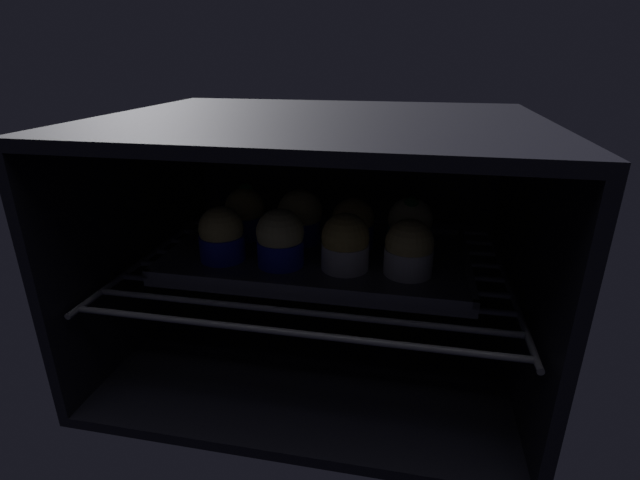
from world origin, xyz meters
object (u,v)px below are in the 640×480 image
(muffin_row0_col0, at_px, (222,235))
(muffin_row1_col0, at_px, (245,214))
(muffin_row0_col2, at_px, (345,244))
(muffin_row1_col1, at_px, (300,218))
(muffin_row1_col3, at_px, (410,225))
(muffin_row0_col3, at_px, (409,249))
(baking_tray, at_px, (320,257))
(muffin_row1_col2, at_px, (353,225))
(muffin_row0_col1, at_px, (280,239))

(muffin_row0_col0, bearing_deg, muffin_row1_col0, 88.91)
(muffin_row0_col2, bearing_deg, muffin_row1_col1, 134.16)
(muffin_row0_col0, height_order, muffin_row1_col3, muffin_row1_col3)
(muffin_row0_col3, height_order, muffin_row1_col3, muffin_row1_col3)
(baking_tray, relative_size, muffin_row1_col2, 5.67)
(muffin_row1_col2, xyz_separation_m, muffin_row1_col3, (0.09, 0.00, 0.00))
(baking_tray, bearing_deg, muffin_row1_col1, 132.52)
(muffin_row0_col2, bearing_deg, muffin_row0_col3, 0.48)
(baking_tray, bearing_deg, muffin_row0_col2, -44.21)
(muffin_row0_col1, xyz_separation_m, muffin_row1_col3, (0.18, 0.09, 0.00))
(muffin_row1_col1, bearing_deg, muffin_row0_col3, -26.93)
(baking_tray, xyz_separation_m, muffin_row0_col1, (-0.05, -0.05, 0.04))
(muffin_row0_col0, height_order, muffin_row0_col2, muffin_row0_col2)
(muffin_row0_col1, bearing_deg, muffin_row0_col0, 178.49)
(muffin_row0_col0, height_order, muffin_row1_col2, muffin_row0_col0)
(baking_tray, xyz_separation_m, muffin_row0_col2, (0.04, -0.04, 0.04))
(muffin_row0_col1, distance_m, muffin_row1_col3, 0.20)
(muffin_row1_col0, bearing_deg, muffin_row0_col2, -27.15)
(muffin_row0_col1, bearing_deg, muffin_row1_col3, 27.78)
(muffin_row0_col1, bearing_deg, muffin_row1_col2, 45.27)
(muffin_row0_col3, bearing_deg, muffin_row1_col3, 90.91)
(baking_tray, height_order, muffin_row0_col2, muffin_row0_col2)
(muffin_row1_col0, bearing_deg, muffin_row1_col1, -1.92)
(muffin_row0_col0, relative_size, muffin_row0_col1, 0.96)
(baking_tray, xyz_separation_m, muffin_row1_col3, (0.13, 0.05, 0.04))
(muffin_row0_col0, height_order, muffin_row0_col1, muffin_row0_col1)
(baking_tray, xyz_separation_m, muffin_row0_col3, (0.13, -0.04, 0.04))
(muffin_row1_col2, bearing_deg, muffin_row0_col0, -153.59)
(baking_tray, distance_m, muffin_row1_col2, 0.07)
(muffin_row0_col3, distance_m, muffin_row1_col3, 0.09)
(muffin_row1_col3, bearing_deg, muffin_row0_col3, -89.09)
(muffin_row1_col2, bearing_deg, muffin_row0_col2, -89.26)
(muffin_row0_col2, relative_size, muffin_row1_col3, 0.93)
(muffin_row0_col2, height_order, muffin_row1_col2, muffin_row0_col2)
(muffin_row0_col2, relative_size, muffin_row0_col3, 1.04)
(muffin_row0_col2, bearing_deg, muffin_row0_col1, -176.78)
(muffin_row0_col2, height_order, muffin_row1_col1, muffin_row1_col1)
(muffin_row0_col0, xyz_separation_m, muffin_row0_col2, (0.18, 0.00, 0.00))
(muffin_row0_col2, relative_size, muffin_row1_col2, 1.05)
(muffin_row1_col0, bearing_deg, muffin_row1_col2, -1.73)
(muffin_row1_col2, bearing_deg, muffin_row1_col3, 1.26)
(muffin_row1_col1, height_order, muffin_row1_col2, muffin_row1_col1)
(muffin_row0_col2, height_order, muffin_row1_col0, muffin_row1_col0)
(muffin_row1_col3, bearing_deg, muffin_row1_col2, -178.74)
(baking_tray, relative_size, muffin_row1_col3, 5.02)
(muffin_row0_col1, height_order, muffin_row0_col2, muffin_row0_col1)
(baking_tray, xyz_separation_m, muffin_row1_col2, (0.04, 0.04, 0.04))
(muffin_row0_col2, xyz_separation_m, muffin_row1_col2, (-0.00, 0.09, -0.00))
(muffin_row1_col2, bearing_deg, muffin_row0_col1, -134.73)
(muffin_row1_col1, height_order, muffin_row1_col3, muffin_row1_col3)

